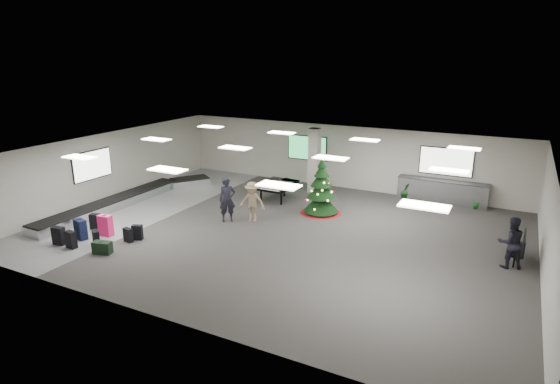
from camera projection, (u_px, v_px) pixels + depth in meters
The scene contains 21 objects.
ground at pixel (281, 231), 18.32m from camera, with size 18.00×18.00×0.00m, color #34312F.
room_envelope at pixel (280, 169), 18.39m from camera, with size 18.02×14.02×3.21m.
baggage_carousel at pixel (129, 199), 21.63m from camera, with size 2.28×9.71×0.43m.
service_counter at pixel (442, 191), 21.63m from camera, with size 4.05×0.65×1.08m.
suitcase_0 at pixel (71, 240), 16.66m from camera, with size 0.43×0.27×0.65m.
suitcase_1 at pixel (96, 238), 16.88m from camera, with size 0.42×0.36×0.59m.
pink_suitcase at pixel (106, 226), 17.76m from camera, with size 0.54×0.33×0.84m.
suitcase_3 at pixel (137, 232), 17.42m from camera, with size 0.43×0.35×0.59m.
navy_suitcase at pixel (81, 229), 17.45m from camera, with size 0.56×0.41×0.79m.
suitcase_5 at pixel (59, 236), 16.96m from camera, with size 0.48×0.30×0.70m.
green_duffel at pixel (102, 247), 16.25m from camera, with size 0.71×0.48×0.45m.
suitcase_7 at pixel (128, 235), 17.23m from camera, with size 0.39×0.25×0.55m.
suitcase_8 at pixel (96, 222), 18.45m from camera, with size 0.49×0.38×0.65m.
christmas_tree at pixel (321, 194), 20.15m from camera, with size 1.79×1.79×2.56m.
grand_piano at pixel (277, 185), 22.00m from camera, with size 1.46×1.83×1.02m.
bench at pixel (519, 246), 15.56m from camera, with size 0.51×1.49×0.94m.
traveler_a at pixel (227, 200), 19.14m from camera, with size 0.68×0.45×1.86m, color black.
traveler_b at pixel (252, 202), 19.18m from camera, with size 1.08×0.62×1.68m, color #8F7758.
traveler_bench at pixel (511, 242), 15.02m from camera, with size 0.84×0.66×1.73m, color black.
potted_plant_left at pixel (405, 191), 22.14m from camera, with size 0.45×0.36×0.81m, color #123A19.
potted_plant_right at pixel (476, 199), 20.88m from camera, with size 0.47×0.47×0.84m, color #123A19.
Camera 1 is at (7.82, -15.22, 6.73)m, focal length 30.00 mm.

